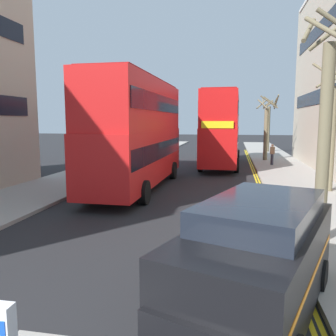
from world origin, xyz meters
The scene contains 12 objects.
sidewalk_right centered at (6.50, 16.00, 0.07)m, with size 4.00×80.00×0.14m, color #9E9991.
sidewalk_left centered at (-6.50, 16.00, 0.07)m, with size 4.00×80.00×0.14m, color #9E9991.
kerb_line_outer centered at (4.40, 14.00, 0.00)m, with size 0.10×56.00×0.01m, color yellow.
kerb_line_inner centered at (4.24, 14.00, 0.00)m, with size 0.10×56.00×0.01m, color yellow.
double_decker_bus_away centered at (-2.01, 15.89, 3.03)m, with size 2.89×10.84×5.64m.
double_decker_bus_oncoming centered at (1.94, 25.88, 3.03)m, with size 2.95×10.85×5.64m.
taxi_minivan centered at (3.29, 4.69, 1.07)m, with size 3.40×5.16×2.12m.
pedestrian_far centered at (5.84, 26.31, 0.99)m, with size 0.34×0.22×1.62m.
street_tree_near centered at (6.65, 38.69, 3.05)m, with size 1.54×1.58×6.04m.
street_tree_mid centered at (5.63, 29.77, 2.79)m, with size 1.81×1.79×5.59m.
street_tree_far centered at (5.29, 8.71, 3.27)m, with size 1.84×1.78×6.52m.
street_tree_distant centered at (7.47, 16.35, 2.98)m, with size 1.90×1.91×6.08m.
Camera 1 is at (2.83, -1.37, 3.51)m, focal length 36.94 mm.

